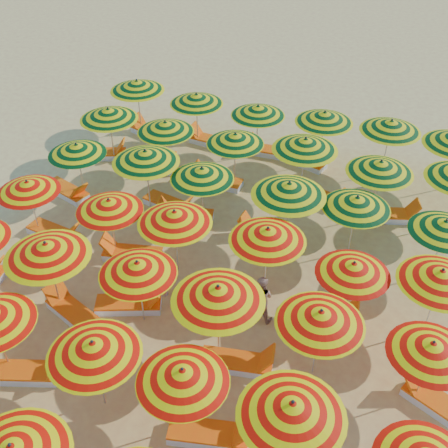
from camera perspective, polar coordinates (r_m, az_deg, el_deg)
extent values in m
plane|color=#E8CA67|center=(15.81, -0.63, -5.62)|extent=(120.00, 120.00, 0.00)
sphere|color=black|center=(10.84, -20.97, -20.21)|extent=(0.07, 0.07, 0.07)
cylinder|color=silver|center=(13.97, -21.73, -11.06)|extent=(0.04, 0.04, 1.91)
cylinder|color=silver|center=(12.68, -12.57, -14.74)|extent=(0.04, 0.04, 2.00)
cone|color=#E56C00|center=(12.01, -13.13, -12.23)|extent=(2.24, 2.24, 0.38)
sphere|color=black|center=(11.85, -13.28, -11.55)|extent=(0.07, 0.07, 0.07)
cylinder|color=silver|center=(12.11, -4.05, -17.45)|extent=(0.04, 0.04, 1.90)
cone|color=#E56C00|center=(11.44, -4.24, -15.10)|extent=(2.40, 2.40, 0.36)
sphere|color=black|center=(11.28, -4.29, -14.46)|extent=(0.06, 0.06, 0.06)
cylinder|color=silver|center=(11.60, 6.58, -20.66)|extent=(0.04, 0.04, 2.08)
cone|color=#E56C00|center=(10.85, 6.93, -18.17)|extent=(2.21, 2.21, 0.40)
sphere|color=black|center=(10.66, 7.02, -17.49)|extent=(0.07, 0.07, 0.07)
cylinder|color=silver|center=(14.94, -16.93, -5.22)|extent=(0.04, 0.04, 2.15)
cone|color=#E56C00|center=(14.34, -17.59, -2.51)|extent=(2.59, 2.59, 0.41)
sphere|color=black|center=(14.20, -17.77, -1.79)|extent=(0.07, 0.07, 0.07)
cylinder|color=silver|center=(14.22, -8.46, -6.92)|extent=(0.04, 0.04, 1.93)
cone|color=#E56C00|center=(13.64, -8.78, -4.43)|extent=(2.10, 2.10, 0.37)
sphere|color=black|center=(13.50, -8.86, -3.77)|extent=(0.06, 0.06, 0.06)
cylinder|color=silver|center=(13.24, -0.58, -9.93)|extent=(0.04, 0.04, 2.15)
cone|color=#E56C00|center=(12.57, -0.61, -7.08)|extent=(2.31, 2.31, 0.41)
sphere|color=black|center=(12.40, -0.61, -6.31)|extent=(0.07, 0.07, 0.07)
cylinder|color=silver|center=(13.10, 9.38, -11.88)|extent=(0.04, 0.04, 1.99)
cone|color=#E56C00|center=(12.46, 9.79, -9.32)|extent=(2.65, 2.65, 0.38)
sphere|color=black|center=(12.30, 9.90, -8.62)|extent=(0.07, 0.07, 0.07)
cylinder|color=silver|center=(13.24, 19.60, -14.03)|extent=(0.04, 0.04, 1.85)
cone|color=#E56C00|center=(12.65, 20.37, -11.76)|extent=(2.13, 2.13, 0.35)
sphere|color=black|center=(12.50, 20.57, -11.15)|extent=(0.06, 0.06, 0.06)
cylinder|color=silver|center=(17.77, -18.79, 1.50)|extent=(0.04, 0.04, 1.84)
cone|color=#E56C00|center=(17.33, -19.32, 3.62)|extent=(2.39, 2.39, 0.35)
sphere|color=black|center=(17.22, -19.45, 4.17)|extent=(0.06, 0.06, 0.06)
cylinder|color=silver|center=(16.34, -11.24, -0.43)|extent=(0.04, 0.04, 1.89)
cone|color=#E56C00|center=(15.85, -11.60, 1.89)|extent=(2.03, 2.03, 0.36)
sphere|color=black|center=(15.73, -11.69, 2.50)|extent=(0.06, 0.06, 0.06)
cylinder|color=silver|center=(15.48, -4.87, -1.88)|extent=(0.04, 0.04, 2.03)
cone|color=#E56C00|center=(14.93, -5.04, 0.70)|extent=(2.64, 2.64, 0.39)
sphere|color=black|center=(14.80, -5.09, 1.39)|extent=(0.07, 0.07, 0.07)
cylinder|color=silver|center=(14.92, 4.30, -3.68)|extent=(0.04, 0.04, 2.02)
cone|color=#E56C00|center=(14.35, 4.46, -1.07)|extent=(2.25, 2.25, 0.39)
sphere|color=black|center=(14.21, 4.50, -0.37)|extent=(0.07, 0.07, 0.07)
cylinder|color=silver|center=(14.48, 12.58, -6.76)|extent=(0.04, 0.04, 1.84)
cone|color=#E56C00|center=(13.95, 13.02, -4.42)|extent=(2.15, 2.15, 0.35)
sphere|color=black|center=(13.81, 13.13, -3.80)|extent=(0.06, 0.06, 0.06)
cylinder|color=silver|center=(14.66, 20.43, -7.51)|extent=(0.04, 0.04, 2.02)
cone|color=#E56C00|center=(14.09, 21.20, -4.99)|extent=(2.62, 2.62, 0.39)
sphere|color=black|center=(13.94, 21.40, -4.32)|extent=(0.07, 0.07, 0.07)
cylinder|color=silver|center=(19.12, -14.36, 5.28)|extent=(0.04, 0.04, 1.88)
cone|color=#707908|center=(18.71, -14.74, 7.38)|extent=(2.23, 2.23, 0.36)
sphere|color=black|center=(18.61, -14.84, 7.92)|extent=(0.06, 0.06, 0.06)
cylinder|color=silver|center=(17.96, -7.73, 4.34)|extent=(0.04, 0.04, 2.10)
cone|color=#707908|center=(17.48, -7.98, 6.83)|extent=(2.79, 2.79, 0.40)
sphere|color=black|center=(17.36, -8.05, 7.48)|extent=(0.07, 0.07, 0.07)
cylinder|color=silver|center=(17.25, -2.18, 2.81)|extent=(0.04, 0.04, 1.95)
cone|color=#707908|center=(16.78, -2.25, 5.16)|extent=(1.96, 1.96, 0.37)
sphere|color=black|center=(16.67, -2.27, 5.78)|extent=(0.06, 0.06, 0.06)
cylinder|color=silver|center=(16.39, 6.39, 0.86)|extent=(0.04, 0.04, 2.15)
cone|color=#707908|center=(15.85, 6.62, 3.55)|extent=(2.25, 2.25, 0.41)
sphere|color=black|center=(15.72, 6.68, 4.25)|extent=(0.07, 0.07, 0.07)
cylinder|color=silver|center=(16.48, 12.93, -0.22)|extent=(0.04, 0.04, 1.93)
cone|color=#707908|center=(15.99, 13.34, 2.14)|extent=(2.19, 2.19, 0.37)
sphere|color=black|center=(15.87, 13.45, 2.76)|extent=(0.06, 0.06, 0.06)
cylinder|color=silver|center=(16.39, 20.89, -2.44)|extent=(0.04, 0.04, 1.88)
cone|color=#707908|center=(15.91, 21.54, -0.20)|extent=(2.38, 2.38, 0.36)
sphere|color=black|center=(15.79, 21.70, 0.38)|extent=(0.06, 0.06, 0.06)
cylinder|color=silver|center=(20.72, -11.35, 8.73)|extent=(0.04, 0.04, 2.05)
cone|color=#707908|center=(20.31, -11.66, 10.91)|extent=(2.69, 2.69, 0.39)
sphere|color=black|center=(20.21, -11.74, 11.47)|extent=(0.07, 0.07, 0.07)
cylinder|color=silver|center=(19.78, -5.82, 7.65)|extent=(0.04, 0.04, 1.95)
cone|color=#707908|center=(19.37, -5.98, 9.80)|extent=(2.13, 2.13, 0.37)
sphere|color=black|center=(19.27, -6.02, 10.36)|extent=(0.06, 0.06, 0.06)
cylinder|color=silver|center=(19.02, 1.12, 6.47)|extent=(0.04, 0.04, 1.93)
cone|color=#707908|center=(18.60, 1.15, 8.66)|extent=(2.54, 2.54, 0.37)
sphere|color=black|center=(18.49, 1.16, 9.23)|extent=(0.06, 0.06, 0.06)
cylinder|color=silver|center=(18.57, 8.01, 5.57)|extent=(0.04, 0.04, 2.12)
cone|color=#707908|center=(18.10, 8.26, 8.03)|extent=(2.56, 2.56, 0.40)
sphere|color=black|center=(17.98, 8.33, 8.67)|extent=(0.07, 0.07, 0.07)
cylinder|color=silver|center=(18.01, 15.14, 3.24)|extent=(0.04, 0.04, 2.05)
cone|color=#707908|center=(17.54, 15.61, 5.62)|extent=(2.64, 2.64, 0.39)
sphere|color=black|center=(17.43, 15.73, 6.24)|extent=(0.07, 0.07, 0.07)
cylinder|color=silver|center=(22.59, -8.62, 11.66)|extent=(0.04, 0.04, 2.08)
cone|color=#707908|center=(22.21, -8.84, 13.74)|extent=(2.48, 2.48, 0.40)
sphere|color=black|center=(22.12, -8.89, 14.28)|extent=(0.07, 0.07, 0.07)
cylinder|color=silver|center=(21.51, -2.75, 10.52)|extent=(0.04, 0.04, 1.99)
cone|color=#707908|center=(21.13, -2.82, 12.59)|extent=(2.58, 2.58, 0.38)
sphere|color=black|center=(21.04, -2.84, 13.12)|extent=(0.07, 0.07, 0.07)
cylinder|color=silver|center=(20.75, 3.39, 9.34)|extent=(0.04, 0.04, 1.95)
cone|color=#707908|center=(20.36, 3.47, 11.42)|extent=(2.28, 2.28, 0.37)
sphere|color=black|center=(20.27, 3.50, 11.96)|extent=(0.06, 0.06, 0.06)
cylinder|color=silver|center=(20.44, 9.90, 8.46)|extent=(0.04, 0.04, 2.03)
cone|color=#707908|center=(20.03, 10.17, 10.65)|extent=(2.56, 2.56, 0.39)
sphere|color=black|center=(19.93, 10.24, 11.21)|extent=(0.07, 0.07, 0.07)
cylinder|color=silver|center=(20.32, 16.15, 7.34)|extent=(0.04, 0.04, 2.06)
cone|color=#707908|center=(19.91, 16.60, 9.54)|extent=(2.57, 2.57, 0.39)
sphere|color=black|center=(19.80, 16.72, 10.12)|extent=(0.07, 0.07, 0.07)
cube|color=white|center=(14.29, -19.30, -14.17)|extent=(1.80, 1.10, 0.20)
cube|color=#FC630B|center=(14.19, -19.41, -13.85)|extent=(1.80, 1.10, 0.06)
cube|color=#FC630B|center=(13.80, -16.81, -13.55)|extent=(0.53, 0.67, 0.48)
cube|color=white|center=(12.66, -1.58, -20.65)|extent=(1.79, 0.94, 0.20)
cube|color=#FC630B|center=(12.55, -1.59, -20.34)|extent=(1.79, 0.94, 0.06)
cube|color=#FC630B|center=(12.31, 1.82, -20.17)|extent=(0.48, 0.65, 0.48)
cube|color=white|center=(15.24, -14.94, -8.88)|extent=(1.79, 1.15, 0.20)
cube|color=#FC630B|center=(15.14, -15.02, -8.54)|extent=(1.79, 1.15, 0.06)
cube|color=#FC630B|center=(15.44, -16.69, -6.66)|extent=(0.55, 0.67, 0.48)
cube|color=white|center=(15.16, -9.66, -8.16)|extent=(1.79, 1.16, 0.20)
cube|color=#FC630B|center=(15.07, -9.71, -7.82)|extent=(1.79, 1.16, 0.06)
cube|color=#FC630B|center=(14.82, -7.10, -7.24)|extent=(0.55, 0.67, 0.48)
cube|color=white|center=(13.72, 1.28, -13.98)|extent=(1.78, 0.87, 0.20)
cube|color=#FC630B|center=(13.62, 1.29, -13.64)|extent=(1.78, 0.87, 0.06)
cube|color=#FC630B|center=(13.40, 4.34, -13.43)|extent=(0.46, 0.64, 0.48)
cube|color=white|center=(13.87, 21.14, -16.96)|extent=(1.79, 1.24, 0.20)
cube|color=#FC630B|center=(13.77, 21.27, -16.64)|extent=(1.79, 1.24, 0.06)
cube|color=#FC630B|center=(13.71, 18.88, -14.65)|extent=(0.57, 0.68, 0.48)
cube|color=white|center=(17.94, -16.89, -0.98)|extent=(1.77, 0.83, 0.20)
cube|color=#FC630B|center=(17.86, -16.96, -0.66)|extent=(1.77, 0.83, 0.06)
cube|color=#FC630B|center=(17.30, -15.41, -0.80)|extent=(0.45, 0.63, 0.48)
cube|color=white|center=(16.64, -9.24, -3.11)|extent=(1.79, 0.94, 0.20)
cube|color=#FC630B|center=(16.55, -9.28, -2.77)|extent=(1.79, 0.94, 0.06)
cube|color=#FC630B|center=(16.61, -11.68, -1.96)|extent=(0.48, 0.65, 0.48)
cube|color=white|center=(14.96, 9.93, -9.02)|extent=(1.75, 0.76, 0.20)
cube|color=#FC630B|center=(14.86, 9.99, -8.68)|extent=(1.75, 0.76, 0.06)
cube|color=#FC630B|center=(14.73, 12.80, -8.49)|extent=(0.43, 0.62, 0.48)
cube|color=white|center=(19.71, -15.67, 3.16)|extent=(1.80, 1.08, 0.20)
cube|color=#FC630B|center=(19.64, -15.73, 3.47)|extent=(1.80, 1.08, 0.06)
cube|color=#FC630B|center=(19.03, -14.53, 3.30)|extent=(0.53, 0.66, 0.48)
cube|color=white|center=(18.45, -5.64, 1.94)|extent=(1.78, 0.93, 0.20)
cube|color=#FC630B|center=(18.38, -5.67, 2.26)|extent=(1.78, 0.93, 0.06)
cube|color=#FC630B|center=(17.89, -3.92, 2.14)|extent=(0.48, 0.64, 0.48)
cube|color=white|center=(17.89, -3.84, 0.75)|extent=(1.79, 0.99, 0.20)
cube|color=#FC630B|center=(17.82, -3.86, 1.08)|extent=(1.79, 0.99, 0.06)
cube|color=#FC630B|center=(17.80, -6.11, 1.78)|extent=(0.50, 0.65, 0.48)
cube|color=white|center=(17.09, 4.38, -1.37)|extent=(1.74, 0.70, 0.20)
cube|color=#FC630B|center=(17.00, 4.40, -1.03)|extent=(1.74, 0.70, 0.06)
cube|color=#FC630B|center=(17.06, 2.25, 0.15)|extent=(0.41, 0.60, 0.48)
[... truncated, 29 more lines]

